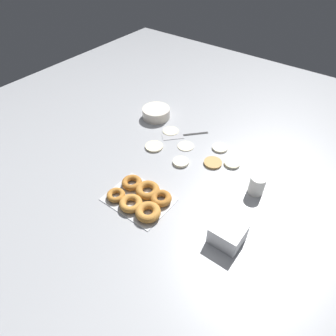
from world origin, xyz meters
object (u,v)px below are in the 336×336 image
pancake_4 (181,162)px  pancake_5 (232,163)px  container_stack (228,234)px  pancake_1 (171,131)px  donut_tray (141,198)px  batter_bowl (156,113)px  pancake_3 (186,146)px  pancake_2 (213,163)px  pancake_0 (154,146)px  spatula (178,136)px  pancake_6 (220,148)px  paper_cup (257,185)px

pancake_4 → pancake_5: bearing=35.2°
pancake_4 → container_stack: bearing=-32.8°
pancake_1 → pancake_5: (0.42, -0.04, 0.00)m
donut_tray → batter_bowl: size_ratio=1.73×
pancake_3 → pancake_2: bearing=-9.8°
pancake_3 → container_stack: bearing=-39.9°
pancake_0 → pancake_1: size_ratio=1.05×
pancake_0 → pancake_3: bearing=39.7°
pancake_1 → pancake_5: size_ratio=1.15×
pancake_1 → pancake_4: bearing=-42.3°
pancake_3 → pancake_4: 0.14m
pancake_4 → pancake_2: bearing=35.8°
pancake_2 → pancake_1: bearing=164.4°
pancake_5 → batter_bowl: bearing=169.7°
batter_bowl → container_stack: container_stack is taller
pancake_0 → spatula: (0.04, 0.16, -0.00)m
pancake_4 → spatula: pancake_4 is taller
pancake_1 → pancake_3: 0.16m
pancake_2 → pancake_3: (-0.19, 0.03, -0.00)m
pancake_0 → pancake_6: 0.36m
pancake_2 → batter_bowl: (-0.50, 0.16, 0.02)m
pancake_2 → pancake_3: pancake_2 is taller
paper_cup → spatula: 0.56m
pancake_0 → pancake_1: bearing=95.3°
pancake_0 → donut_tray: size_ratio=0.33×
donut_tray → spatula: donut_tray is taller
donut_tray → pancake_2: bearing=72.6°
pancake_1 → container_stack: (0.62, -0.46, 0.04)m
pancake_5 → paper_cup: paper_cup is taller
pancake_0 → pancake_4: bearing=-5.1°
container_stack → spatula: 0.72m
pancake_5 → paper_cup: (0.18, -0.11, 0.04)m
pancake_0 → paper_cup: 0.59m
spatula → batter_bowl: bearing=-66.3°
pancake_4 → container_stack: 0.49m
pancake_1 → pancake_3: bearing=-22.5°
pancake_1 → container_stack: 0.77m
pancake_6 → paper_cup: (0.29, -0.18, 0.04)m
container_stack → donut_tray: bearing=-172.8°
pancake_0 → pancake_6: (0.29, 0.21, 0.00)m
pancake_3 → batter_bowl: size_ratio=0.53×
pancake_5 → pancake_4: bearing=-144.8°
pancake_1 → donut_tray: size_ratio=0.32×
pancake_4 → spatula: (-0.15, 0.18, -0.00)m
pancake_2 → pancake_3: 0.19m
pancake_1 → pancake_6: 0.31m
pancake_5 → paper_cup: size_ratio=0.88×
pancake_2 → paper_cup: 0.27m
pancake_1 → pancake_2: bearing=-15.6°
pancake_3 → pancake_6: (0.16, 0.10, 0.00)m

